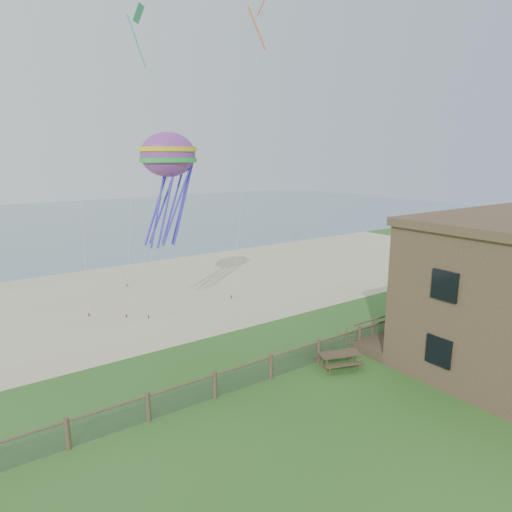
{
  "coord_description": "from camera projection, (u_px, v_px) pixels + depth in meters",
  "views": [
    {
      "loc": [
        -11.87,
        -9.53,
        10.21
      ],
      "look_at": [
        0.58,
        8.0,
        5.45
      ],
      "focal_mm": 32.0,
      "sensor_mm": 36.0,
      "label": 1
    }
  ],
  "objects": [
    {
      "name": "ground",
      "position": [
        371.0,
        444.0,
        16.5
      ],
      "size": [
        160.0,
        160.0,
        0.0
      ],
      "primitive_type": "plane",
      "color": "#2A571E",
      "rests_on": "ground"
    },
    {
      "name": "sand_beach",
      "position": [
        141.0,
        295.0,
        34.01
      ],
      "size": [
        72.0,
        20.0,
        0.02
      ],
      "primitive_type": "cube",
      "color": "#C2B38C",
      "rests_on": "ground"
    },
    {
      "name": "picnic_table",
      "position": [
        339.0,
        359.0,
        22.35
      ],
      "size": [
        2.38,
        2.09,
        0.84
      ],
      "primitive_type": null,
      "rotation": [
        0.0,
        0.0,
        -0.34
      ],
      "color": "brown",
      "rests_on": "ground"
    },
    {
      "name": "chainlink_fence",
      "position": [
        271.0,
        368.0,
        21.16
      ],
      "size": [
        36.2,
        0.2,
        1.25
      ],
      "primitive_type": null,
      "color": "#483428",
      "rests_on": "ground"
    },
    {
      "name": "kite_green",
      "position": [
        139.0,
        30.0,
        29.39
      ],
      "size": [
        2.22,
        2.19,
        3.17
      ],
      "primitive_type": null,
      "rotation": [
        0.44,
        0.0,
        0.82
      ],
      "color": "#2DAA67"
    },
    {
      "name": "motel_deck",
      "position": [
        450.0,
        322.0,
        27.78
      ],
      "size": [
        15.0,
        2.0,
        0.5
      ],
      "primitive_type": "cube",
      "color": "brown",
      "rests_on": "ground"
    },
    {
      "name": "octopus_kite",
      "position": [
        170.0,
        187.0,
        26.27
      ],
      "size": [
        3.85,
        3.09,
        7.02
      ],
      "primitive_type": null,
      "rotation": [
        0.0,
        0.0,
        0.22
      ],
      "color": "#FF286E"
    },
    {
      "name": "ocean",
      "position": [
        31.0,
        224.0,
        69.03
      ],
      "size": [
        160.0,
        68.0,
        0.02
      ],
      "primitive_type": "cube",
      "color": "slate",
      "rests_on": "ground"
    },
    {
      "name": "kite_red",
      "position": [
        263.0,
        17.0,
        26.08
      ],
      "size": [
        2.03,
        1.78,
        2.57
      ],
      "primitive_type": null,
      "rotation": [
        0.44,
        0.0,
        1.13
      ],
      "color": "#D34F25"
    }
  ]
}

